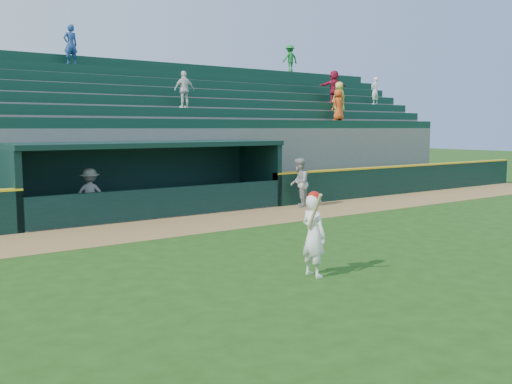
% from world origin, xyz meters
% --- Properties ---
extents(ground, '(120.00, 120.00, 0.00)m').
position_xyz_m(ground, '(0.00, 0.00, 0.00)').
color(ground, '#1D4210').
rests_on(ground, ground).
extents(warning_track, '(40.00, 3.00, 0.01)m').
position_xyz_m(warning_track, '(0.00, 4.90, 0.01)').
color(warning_track, olive).
rests_on(warning_track, ground).
extents(field_wall_right, '(15.50, 0.30, 1.20)m').
position_xyz_m(field_wall_right, '(12.25, 6.55, 0.60)').
color(field_wall_right, black).
rests_on(field_wall_right, ground).
extents(wall_stripe_right, '(15.50, 0.32, 0.06)m').
position_xyz_m(wall_stripe_right, '(12.25, 6.55, 1.23)').
color(wall_stripe_right, gold).
rests_on(wall_stripe_right, field_wall_right).
extents(dugout_player_front, '(1.12, 1.10, 1.82)m').
position_xyz_m(dugout_player_front, '(5.14, 5.93, 0.91)').
color(dugout_player_front, '#A4A49F').
rests_on(dugout_player_front, ground).
extents(dugout_player_inside, '(1.23, 1.01, 1.66)m').
position_xyz_m(dugout_player_inside, '(-2.20, 7.53, 0.83)').
color(dugout_player_inside, gray).
rests_on(dugout_player_inside, ground).
extents(dugout, '(9.40, 2.80, 2.46)m').
position_xyz_m(dugout, '(0.00, 8.00, 1.36)').
color(dugout, slate).
rests_on(dugout, ground).
extents(stands, '(34.50, 6.25, 7.44)m').
position_xyz_m(stands, '(0.02, 12.57, 2.40)').
color(stands, slate).
rests_on(stands, ground).
extents(batter_at_plate, '(0.48, 0.78, 1.72)m').
position_xyz_m(batter_at_plate, '(-1.09, -1.82, 0.86)').
color(batter_at_plate, white).
rests_on(batter_at_plate, ground).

